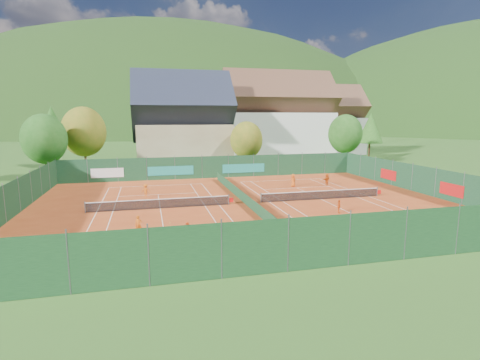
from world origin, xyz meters
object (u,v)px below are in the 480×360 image
hotel_block_a (277,121)px  player_left_mid (188,231)px  ball_hopper (435,222)px  chalet (183,127)px  hotel_block_b (324,124)px  player_right_near (339,207)px  player_left_near (138,225)px  player_right_far_b (327,180)px  player_right_far_a (293,180)px  player_left_far (146,191)px

hotel_block_a → player_left_mid: hotel_block_a is taller
ball_hopper → player_left_mid: (-18.07, 2.23, 0.04)m
chalet → hotel_block_b: chalet is taller
player_right_near → player_left_near: bearing=128.4°
hotel_block_a → player_right_near: 42.93m
player_left_mid → player_right_far_b: (18.52, 16.04, 0.16)m
hotel_block_a → hotel_block_b: hotel_block_a is taller
player_left_near → player_left_mid: (3.29, -1.88, -0.09)m
chalet → player_right_far_a: 25.85m
hotel_block_b → player_left_far: (-39.27, -38.54, -5.92)m
player_left_far → player_right_near: (16.26, -10.88, -0.09)m
player_right_near → player_right_far_b: size_ratio=0.80×
chalet → player_left_near: chalet is taller
player_left_near → player_left_far: (0.50, 12.79, 0.00)m
hotel_block_a → ball_hopper: hotel_block_a is taller
hotel_block_a → player_right_far_a: size_ratio=14.07×
player_right_far_b → player_right_far_a: bearing=-35.8°
player_right_far_a → hotel_block_a: bearing=-125.9°
hotel_block_b → player_right_far_a: hotel_block_b is taller
chalet → player_right_far_b: size_ratio=10.75×
ball_hopper → player_right_near: 7.57m
hotel_block_b → ball_hopper: size_ratio=21.60×
player_left_near → player_right_far_a: (17.63, 14.62, 0.08)m
chalet → player_right_far_b: 28.24m
player_right_far_a → player_right_far_b: player_right_far_a is taller
player_left_near → player_right_far_b: player_right_far_b is taller
chalet → hotel_block_b: bearing=23.0°
player_left_mid → player_right_far_a: 21.86m
ball_hopper → player_left_far: player_left_far is taller
player_right_far_a → player_right_far_b: size_ratio=1.02×
chalet → hotel_block_b: 35.85m
player_left_far → player_left_near: bearing=102.8°
player_left_far → hotel_block_a: bearing=-114.5°
ball_hopper → player_right_near: (-4.59, 6.02, 0.05)m
ball_hopper → player_right_near: player_right_near is taller
player_left_mid → player_right_far_a: player_right_far_a is taller
hotel_block_b → player_left_near: (-39.77, -51.34, -5.93)m
hotel_block_a → player_left_far: bearing=-129.6°
player_right_near → player_right_far_b: (5.05, 12.25, 0.15)m
ball_hopper → player_left_far: bearing=141.0°
player_right_near → player_right_far_a: 12.73m
player_left_near → hotel_block_b: bearing=38.8°
player_right_near → hotel_block_b: bearing=6.9°
player_left_far → player_right_near: bearing=161.3°
hotel_block_b → player_right_far_a: 43.27m
player_left_far → ball_hopper: bearing=156.1°
ball_hopper → player_left_near: player_left_near is taller
hotel_block_b → player_right_far_a: (-22.14, -36.72, -5.85)m
hotel_block_a → player_right_far_b: bearing=-97.7°
chalet → player_right_near: 37.29m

